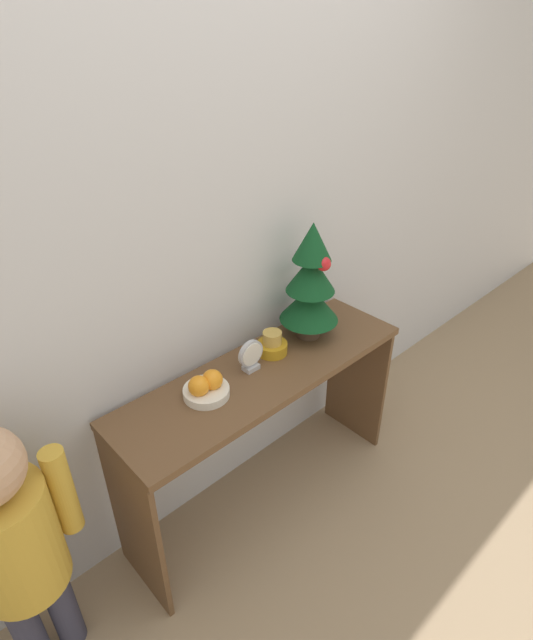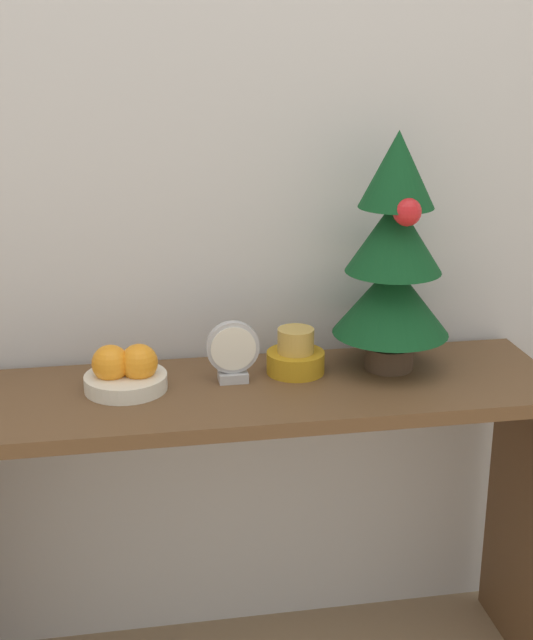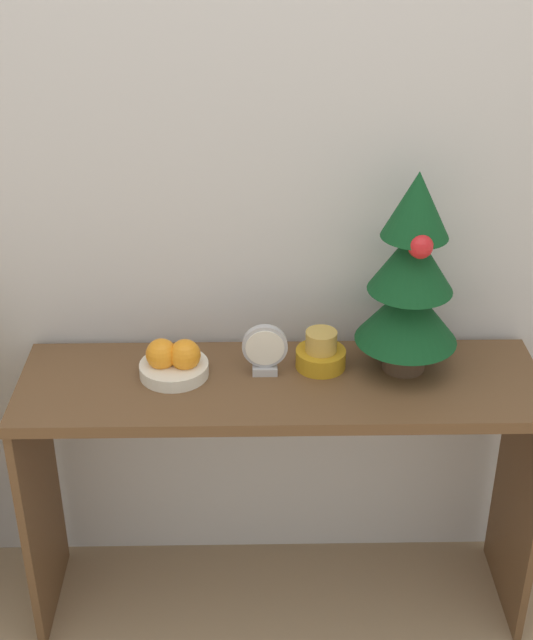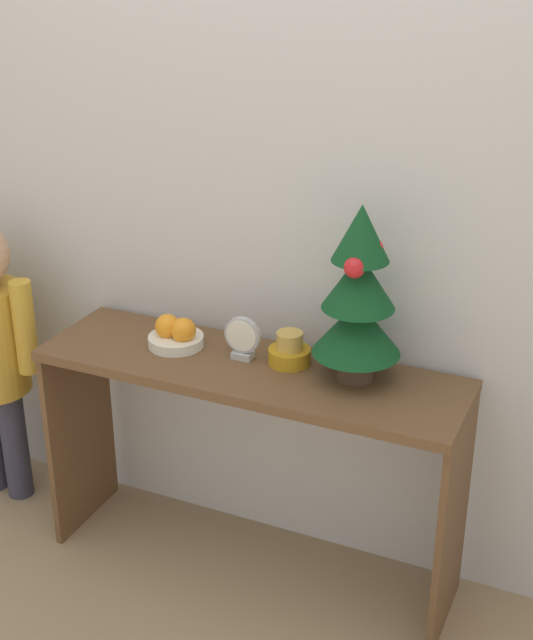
{
  "view_description": "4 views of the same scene",
  "coord_description": "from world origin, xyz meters",
  "px_view_note": "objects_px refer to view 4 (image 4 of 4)",
  "views": [
    {
      "loc": [
        -1.04,
        -0.94,
        1.88
      ],
      "look_at": [
        -0.01,
        0.17,
        0.94
      ],
      "focal_mm": 28.0,
      "sensor_mm": 36.0,
      "label": 1
    },
    {
      "loc": [
        -0.26,
        -1.47,
        1.41
      ],
      "look_at": [
        0.02,
        0.15,
        0.86
      ],
      "focal_mm": 50.0,
      "sensor_mm": 36.0,
      "label": 2
    },
    {
      "loc": [
        -0.07,
        -1.61,
        1.86
      ],
      "look_at": [
        -0.04,
        0.17,
        0.88
      ],
      "focal_mm": 50.0,
      "sensor_mm": 36.0,
      "label": 3
    },
    {
      "loc": [
        0.98,
        -1.87,
        1.88
      ],
      "look_at": [
        0.05,
        0.2,
        0.86
      ],
      "focal_mm": 50.0,
      "sensor_mm": 36.0,
      "label": 4
    }
  ],
  "objects_px": {
    "desk_clock": "(242,338)",
    "fruit_bowl": "(176,335)",
    "mini_tree": "(358,296)",
    "singing_bowl": "(290,351)"
  },
  "relations": [
    {
      "from": "mini_tree",
      "to": "fruit_bowl",
      "type": "height_order",
      "value": "mini_tree"
    },
    {
      "from": "fruit_bowl",
      "to": "desk_clock",
      "type": "height_order",
      "value": "desk_clock"
    },
    {
      "from": "mini_tree",
      "to": "desk_clock",
      "type": "height_order",
      "value": "mini_tree"
    },
    {
      "from": "mini_tree",
      "to": "desk_clock",
      "type": "relative_size",
      "value": 3.89
    },
    {
      "from": "fruit_bowl",
      "to": "desk_clock",
      "type": "distance_m",
      "value": 0.22
    },
    {
      "from": "fruit_bowl",
      "to": "desk_clock",
      "type": "xyz_separation_m",
      "value": [
        0.22,
        0.01,
        0.03
      ]
    },
    {
      "from": "mini_tree",
      "to": "desk_clock",
      "type": "xyz_separation_m",
      "value": [
        -0.34,
        -0.02,
        -0.19
      ]
    },
    {
      "from": "mini_tree",
      "to": "singing_bowl",
      "type": "relative_size",
      "value": 4.11
    },
    {
      "from": "desk_clock",
      "to": "fruit_bowl",
      "type": "bearing_deg",
      "value": -178.52
    },
    {
      "from": "singing_bowl",
      "to": "desk_clock",
      "type": "distance_m",
      "value": 0.14
    }
  ]
}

